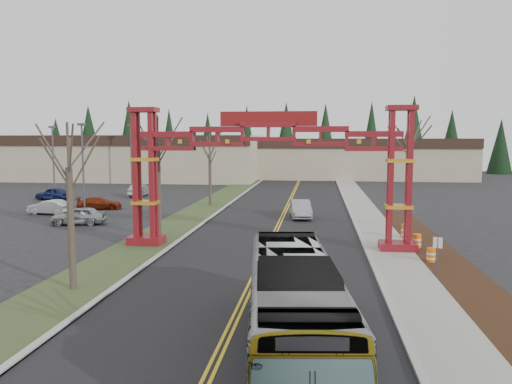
% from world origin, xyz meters
% --- Properties ---
extents(road, '(12.00, 110.00, 0.02)m').
position_xyz_m(road, '(0.00, 25.00, 0.01)').
color(road, black).
rests_on(road, ground).
extents(lane_line_left, '(0.12, 100.00, 0.01)m').
position_xyz_m(lane_line_left, '(-0.12, 25.00, 0.03)').
color(lane_line_left, yellow).
rests_on(lane_line_left, road).
extents(lane_line_right, '(0.12, 100.00, 0.01)m').
position_xyz_m(lane_line_right, '(0.12, 25.00, 0.03)').
color(lane_line_right, yellow).
rests_on(lane_line_right, road).
extents(curb_right, '(0.30, 110.00, 0.15)m').
position_xyz_m(curb_right, '(6.15, 25.00, 0.07)').
color(curb_right, '#A9A9A3').
rests_on(curb_right, ground).
extents(sidewalk_right, '(2.60, 110.00, 0.14)m').
position_xyz_m(sidewalk_right, '(7.60, 25.00, 0.08)').
color(sidewalk_right, gray).
rests_on(sidewalk_right, ground).
extents(landscape_strip, '(2.60, 50.00, 0.12)m').
position_xyz_m(landscape_strip, '(10.20, 10.00, 0.06)').
color(landscape_strip, black).
rests_on(landscape_strip, ground).
extents(grass_median, '(4.00, 110.00, 0.08)m').
position_xyz_m(grass_median, '(-8.00, 25.00, 0.04)').
color(grass_median, '#354723').
rests_on(grass_median, ground).
extents(curb_left, '(0.30, 110.00, 0.15)m').
position_xyz_m(curb_left, '(-6.15, 25.00, 0.07)').
color(curb_left, '#A9A9A3').
rests_on(curb_left, ground).
extents(gateway_arch, '(18.20, 1.60, 8.90)m').
position_xyz_m(gateway_arch, '(0.00, 18.00, 5.98)').
color(gateway_arch, '#650F0D').
rests_on(gateway_arch, ground).
extents(retail_building_west, '(46.00, 22.30, 7.50)m').
position_xyz_m(retail_building_west, '(-30.00, 71.96, 3.76)').
color(retail_building_west, tan).
rests_on(retail_building_west, ground).
extents(retail_building_east, '(38.00, 20.30, 7.00)m').
position_xyz_m(retail_building_east, '(10.00, 79.95, 3.51)').
color(retail_building_east, tan).
rests_on(retail_building_east, ground).
extents(conifer_treeline, '(116.10, 5.60, 13.00)m').
position_xyz_m(conifer_treeline, '(0.25, 92.00, 6.49)').
color(conifer_treeline, black).
rests_on(conifer_treeline, ground).
extents(transit_bus, '(4.00, 11.73, 3.20)m').
position_xyz_m(transit_bus, '(2.38, 2.42, 1.60)').
color(transit_bus, '#96989D').
rests_on(transit_bus, ground).
extents(silver_sedan, '(2.20, 4.89, 1.56)m').
position_xyz_m(silver_sedan, '(1.62, 30.55, 0.78)').
color(silver_sedan, '#A5A8AD').
rests_on(silver_sedan, ground).
extents(parked_car_near_a, '(4.51, 2.42, 1.46)m').
position_xyz_m(parked_car_near_a, '(-16.10, 24.85, 0.73)').
color(parked_car_near_a, '#9C9FA3').
rests_on(parked_car_near_a, ground).
extents(parked_car_near_b, '(4.22, 2.02, 1.33)m').
position_xyz_m(parked_car_near_b, '(-21.36, 29.79, 0.67)').
color(parked_car_near_b, white).
rests_on(parked_car_near_b, ground).
extents(parked_car_mid_a, '(4.60, 2.90, 1.24)m').
position_xyz_m(parked_car_mid_a, '(-18.29, 33.54, 0.62)').
color(parked_car_mid_a, maroon).
rests_on(parked_car_mid_a, ground).
extents(parked_car_mid_b, '(4.53, 2.67, 1.45)m').
position_xyz_m(parked_car_mid_b, '(-26.73, 40.02, 0.72)').
color(parked_car_mid_b, navy).
rests_on(parked_car_mid_b, ground).
extents(parked_car_far_a, '(1.67, 4.43, 1.44)m').
position_xyz_m(parked_car_far_a, '(-18.34, 44.82, 0.72)').
color(parked_car_far_a, '#A8ACB0').
rests_on(parked_car_far_a, ground).
extents(bare_tree_median_near, '(3.07, 3.07, 7.65)m').
position_xyz_m(bare_tree_median_near, '(-8.00, 8.15, 5.58)').
color(bare_tree_median_near, '#382D26').
rests_on(bare_tree_median_near, ground).
extents(bare_tree_median_mid, '(3.39, 3.39, 8.58)m').
position_xyz_m(bare_tree_median_mid, '(-8.00, 20.70, 6.30)').
color(bare_tree_median_mid, '#382D26').
rests_on(bare_tree_median_mid, ground).
extents(bare_tree_median_far, '(3.13, 3.13, 7.47)m').
position_xyz_m(bare_tree_median_far, '(-8.00, 37.51, 5.37)').
color(bare_tree_median_far, '#382D26').
rests_on(bare_tree_median_far, ground).
extents(bare_tree_right_far, '(3.39, 3.39, 8.67)m').
position_xyz_m(bare_tree_right_far, '(10.00, 25.67, 6.39)').
color(bare_tree_right_far, '#382D26').
rests_on(bare_tree_right_far, ground).
extents(light_pole_near, '(0.73, 0.36, 8.40)m').
position_xyz_m(light_pole_near, '(-19.26, 32.32, 4.86)').
color(light_pole_near, '#3F3F44').
rests_on(light_pole_near, ground).
extents(light_pole_mid, '(0.73, 0.36, 8.41)m').
position_xyz_m(light_pole_mid, '(-27.66, 42.00, 4.86)').
color(light_pole_mid, '#3F3F44').
rests_on(light_pole_mid, ground).
extents(light_pole_far, '(0.78, 0.39, 9.04)m').
position_xyz_m(light_pole_far, '(-24.30, 57.81, 5.23)').
color(light_pole_far, '#3F3F44').
rests_on(light_pole_far, ground).
extents(street_sign, '(0.44, 0.19, 2.00)m').
position_xyz_m(street_sign, '(9.10, 12.57, 1.44)').
color(street_sign, '#3F3F44').
rests_on(street_sign, ground).
extents(barrel_south, '(0.48, 0.48, 0.89)m').
position_xyz_m(barrel_south, '(9.38, 15.18, 0.44)').
color(barrel_south, orange).
rests_on(barrel_south, ground).
extents(barrel_mid, '(0.52, 0.52, 0.97)m').
position_xyz_m(barrel_mid, '(9.32, 18.85, 0.49)').
color(barrel_mid, orange).
rests_on(barrel_mid, ground).
extents(barrel_north, '(0.58, 0.58, 1.08)m').
position_xyz_m(barrel_north, '(9.11, 21.84, 0.54)').
color(barrel_north, orange).
rests_on(barrel_north, ground).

